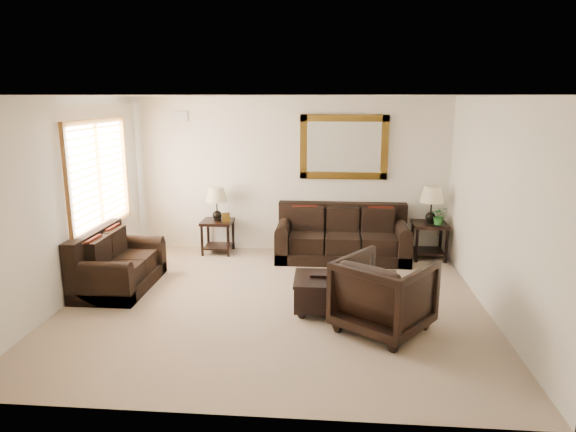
# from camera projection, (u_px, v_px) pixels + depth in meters

# --- Properties ---
(room) EXTENTS (5.51, 5.01, 2.71)m
(room) POSITION_uv_depth(u_px,v_px,m) (274.00, 204.00, 6.55)
(room) COLOR #9C8A6B
(room) RESTS_ON ground
(window) EXTENTS (0.07, 1.96, 1.66)m
(window) POSITION_uv_depth(u_px,v_px,m) (100.00, 176.00, 7.60)
(window) COLOR white
(window) RESTS_ON room
(mirror) EXTENTS (1.50, 0.06, 1.10)m
(mirror) POSITION_uv_depth(u_px,v_px,m) (344.00, 147.00, 8.75)
(mirror) COLOR #462E0E
(mirror) RESTS_ON room
(air_vent) EXTENTS (0.25, 0.02, 0.18)m
(air_vent) POSITION_uv_depth(u_px,v_px,m) (181.00, 117.00, 8.88)
(air_vent) COLOR #999999
(air_vent) RESTS_ON room
(sofa) EXTENTS (2.21, 0.95, 0.90)m
(sofa) POSITION_uv_depth(u_px,v_px,m) (342.00, 239.00, 8.70)
(sofa) COLOR black
(sofa) RESTS_ON room
(loveseat) EXTENTS (0.89, 1.50, 0.85)m
(loveseat) POSITION_uv_depth(u_px,v_px,m) (116.00, 267.00, 7.35)
(loveseat) COLOR black
(loveseat) RESTS_ON room
(end_table_left) EXTENTS (0.53, 0.53, 1.17)m
(end_table_left) POSITION_uv_depth(u_px,v_px,m) (217.00, 210.00, 8.91)
(end_table_left) COLOR black
(end_table_left) RESTS_ON room
(end_table_right) EXTENTS (0.57, 0.57, 1.24)m
(end_table_right) POSITION_uv_depth(u_px,v_px,m) (431.00, 212.00, 8.58)
(end_table_right) COLOR black
(end_table_right) RESTS_ON room
(coffee_table) EXTENTS (1.34, 0.74, 0.56)m
(coffee_table) POSITION_uv_depth(u_px,v_px,m) (346.00, 291.00, 6.53)
(coffee_table) COLOR black
(coffee_table) RESTS_ON room
(armchair) EXTENTS (1.29, 1.28, 0.97)m
(armchair) POSITION_uv_depth(u_px,v_px,m) (384.00, 291.00, 5.95)
(armchair) COLOR black
(armchair) RESTS_ON floor
(potted_plant) EXTENTS (0.35, 0.37, 0.24)m
(potted_plant) POSITION_uv_depth(u_px,v_px,m) (439.00, 218.00, 8.49)
(potted_plant) COLOR #20521C
(potted_plant) RESTS_ON end_table_right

